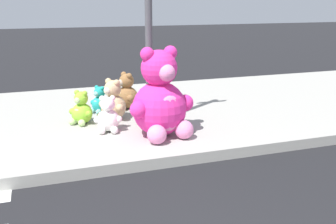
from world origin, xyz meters
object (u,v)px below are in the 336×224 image
at_px(plush_white, 108,117).
at_px(plush_teal, 100,102).
at_px(sign_pole, 149,12).
at_px(plush_tan, 112,104).
at_px(plush_pink_large, 161,101).
at_px(plush_lime, 81,111).
at_px(plush_brown, 126,94).

distance_m(plush_white, plush_teal, 1.05).
distance_m(sign_pole, plush_tan, 1.57).
distance_m(sign_pole, plush_pink_large, 1.33).
xyz_separation_m(sign_pole, plush_tan, (-0.51, 0.40, -1.43)).
distance_m(plush_pink_large, plush_white, 0.85).
relative_size(sign_pole, plush_lime, 6.00).
xyz_separation_m(plush_pink_large, plush_tan, (-0.50, 0.99, -0.24)).
height_order(plush_tan, plush_brown, plush_tan).
height_order(plush_pink_large, plush_brown, plush_pink_large).
bearing_deg(plush_white, plush_lime, 122.51).
relative_size(plush_white, plush_brown, 0.83).
xyz_separation_m(plush_tan, plush_lime, (-0.51, -0.06, -0.05)).
xyz_separation_m(plush_brown, plush_lime, (-0.87, -0.67, -0.05)).
relative_size(plush_white, plush_teal, 1.15).
relative_size(sign_pole, plush_tan, 4.78).
height_order(plush_brown, plush_lime, plush_brown).
relative_size(sign_pole, plush_pink_large, 2.52).
xyz_separation_m(sign_pole, plush_teal, (-0.64, 0.88, -1.51)).
relative_size(plush_tan, plush_brown, 1.03).
xyz_separation_m(plush_tan, plush_brown, (0.36, 0.61, -0.01)).
xyz_separation_m(plush_tan, plush_teal, (-0.13, 0.48, -0.08)).
bearing_deg(plush_pink_large, plush_white, 148.91).
height_order(plush_white, plush_teal, plush_white).
distance_m(plush_brown, plush_teal, 0.52).
relative_size(plush_tan, plush_teal, 1.42).
distance_m(sign_pole, plush_white, 1.64).
height_order(plush_white, plush_brown, plush_brown).
bearing_deg(plush_pink_large, sign_pole, 89.11).
bearing_deg(plush_white, plush_teal, 87.51).
relative_size(plush_brown, plush_lime, 1.22).
bearing_deg(plush_tan, plush_lime, -172.87).
xyz_separation_m(plush_white, plush_brown, (0.54, 1.18, 0.04)).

